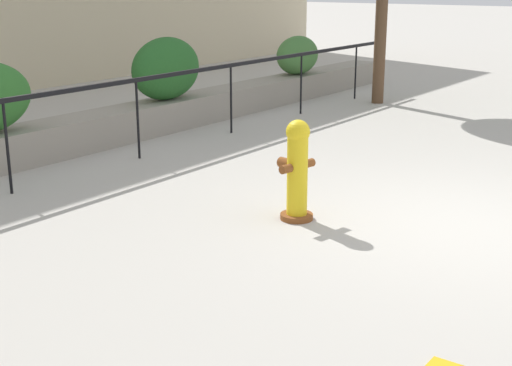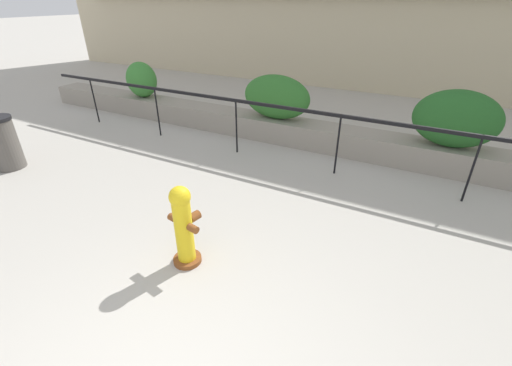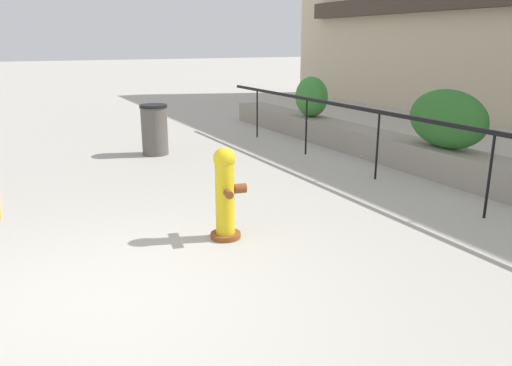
# 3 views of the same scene
# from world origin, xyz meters

# --- Properties ---
(ground_plane) EXTENTS (120.00, 120.00, 0.00)m
(ground_plane) POSITION_xyz_m (0.00, 0.00, 0.00)
(ground_plane) COLOR #B2ADA3
(planter_wall_low) EXTENTS (18.00, 0.70, 0.50)m
(planter_wall_low) POSITION_xyz_m (0.00, 6.00, 0.25)
(planter_wall_low) COLOR gray
(planter_wall_low) RESTS_ON ground
(fence_railing_segment) EXTENTS (15.00, 0.05, 1.15)m
(fence_railing_segment) POSITION_xyz_m (-0.00, 4.90, 1.02)
(fence_railing_segment) COLOR black
(fence_railing_segment) RESTS_ON ground
(hedge_bush_2) EXTENTS (1.47, 0.70, 1.04)m
(hedge_bush_2) POSITION_xyz_m (1.80, 6.00, 1.02)
(hedge_bush_2) COLOR #235B23
(hedge_bush_2) RESTS_ON planter_wall_low
(hedge_bush_3) EXTENTS (1.22, 0.70, 0.81)m
(hedge_bush_3) POSITION_xyz_m (5.86, 6.00, 0.90)
(hedge_bush_3) COLOR #427538
(hedge_bush_3) RESTS_ON planter_wall_low
(fire_hydrant) EXTENTS (0.48, 0.46, 1.08)m
(fire_hydrant) POSITION_xyz_m (-0.93, 1.63, 0.55)
(fire_hydrant) COLOR brown
(fire_hydrant) RESTS_ON ground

